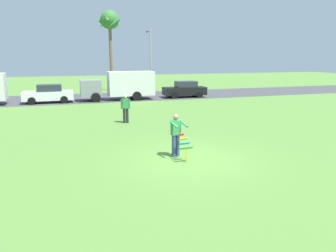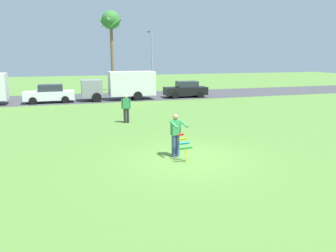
{
  "view_description": "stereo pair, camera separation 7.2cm",
  "coord_description": "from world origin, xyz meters",
  "px_view_note": "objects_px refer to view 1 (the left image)",
  "views": [
    {
      "loc": [
        -4.49,
        -11.17,
        3.94
      ],
      "look_at": [
        -0.39,
        1.48,
        1.05
      ],
      "focal_mm": 34.05,
      "sensor_mm": 36.0,
      "label": 1
    },
    {
      "loc": [
        -4.42,
        -11.2,
        3.94
      ],
      "look_at": [
        -0.39,
        1.48,
        1.05
      ],
      "focal_mm": 34.05,
      "sensor_mm": 36.0,
      "label": 2
    }
  ],
  "objects_px": {
    "parked_truck_grey_van": "(122,85)",
    "parked_car_black": "(185,90)",
    "person_walker_near": "(126,108)",
    "parked_car_white": "(49,94)",
    "kite_held": "(185,144)",
    "palm_tree_right_near": "(110,24)",
    "streetlight_pole": "(150,56)",
    "person_kite_flyer": "(176,134)"
  },
  "relations": [
    {
      "from": "person_kite_flyer",
      "to": "palm_tree_right_near",
      "type": "distance_m",
      "value": 27.73
    },
    {
      "from": "streetlight_pole",
      "to": "parked_car_black",
      "type": "bearing_deg",
      "value": -77.03
    },
    {
      "from": "kite_held",
      "to": "palm_tree_right_near",
      "type": "bearing_deg",
      "value": 87.51
    },
    {
      "from": "parked_truck_grey_van",
      "to": "streetlight_pole",
      "type": "relative_size",
      "value": 0.96
    },
    {
      "from": "palm_tree_right_near",
      "to": "streetlight_pole",
      "type": "bearing_deg",
      "value": -22.51
    },
    {
      "from": "palm_tree_right_near",
      "to": "streetlight_pole",
      "type": "distance_m",
      "value": 5.95
    },
    {
      "from": "person_walker_near",
      "to": "kite_held",
      "type": "bearing_deg",
      "value": -84.31
    },
    {
      "from": "parked_truck_grey_van",
      "to": "parked_car_black",
      "type": "xyz_separation_m",
      "value": [
        6.26,
        -0.0,
        -0.64
      ]
    },
    {
      "from": "kite_held",
      "to": "parked_truck_grey_van",
      "type": "bearing_deg",
      "value": 87.29
    },
    {
      "from": "parked_car_black",
      "to": "streetlight_pole",
      "type": "xyz_separation_m",
      "value": [
        -1.63,
        7.08,
        3.22
      ]
    },
    {
      "from": "parked_car_white",
      "to": "parked_car_black",
      "type": "xyz_separation_m",
      "value": [
        12.74,
        -0.0,
        0.0
      ]
    },
    {
      "from": "palm_tree_right_near",
      "to": "parked_car_white",
      "type": "bearing_deg",
      "value": -127.52
    },
    {
      "from": "parked_car_white",
      "to": "parked_car_black",
      "type": "relative_size",
      "value": 0.99
    },
    {
      "from": "kite_held",
      "to": "parked_car_white",
      "type": "bearing_deg",
      "value": 106.71
    },
    {
      "from": "parked_truck_grey_van",
      "to": "streetlight_pole",
      "type": "bearing_deg",
      "value": 56.82
    },
    {
      "from": "streetlight_pole",
      "to": "person_walker_near",
      "type": "bearing_deg",
      "value": -109.5
    },
    {
      "from": "parked_car_black",
      "to": "streetlight_pole",
      "type": "height_order",
      "value": "streetlight_pole"
    },
    {
      "from": "parked_truck_grey_van",
      "to": "palm_tree_right_near",
      "type": "height_order",
      "value": "palm_tree_right_near"
    },
    {
      "from": "parked_car_white",
      "to": "parked_truck_grey_van",
      "type": "height_order",
      "value": "parked_truck_grey_van"
    },
    {
      "from": "parked_car_white",
      "to": "palm_tree_right_near",
      "type": "xyz_separation_m",
      "value": [
        6.8,
        8.86,
        6.92
      ]
    },
    {
      "from": "parked_truck_grey_van",
      "to": "palm_tree_right_near",
      "type": "xyz_separation_m",
      "value": [
        0.31,
        8.86,
        6.29
      ]
    },
    {
      "from": "parked_car_black",
      "to": "person_walker_near",
      "type": "bearing_deg",
      "value": -126.5
    },
    {
      "from": "kite_held",
      "to": "palm_tree_right_near",
      "type": "distance_m",
      "value": 28.44
    },
    {
      "from": "parked_truck_grey_van",
      "to": "palm_tree_right_near",
      "type": "relative_size",
      "value": 0.73
    },
    {
      "from": "person_walker_near",
      "to": "parked_car_white",
      "type": "bearing_deg",
      "value": 114.18
    },
    {
      "from": "parked_car_white",
      "to": "person_walker_near",
      "type": "height_order",
      "value": "person_walker_near"
    },
    {
      "from": "parked_truck_grey_van",
      "to": "person_walker_near",
      "type": "distance_m",
      "value": 10.86
    },
    {
      "from": "parked_car_black",
      "to": "person_kite_flyer",
      "type": "bearing_deg",
      "value": -111.95
    },
    {
      "from": "parked_truck_grey_van",
      "to": "parked_car_black",
      "type": "bearing_deg",
      "value": -0.01
    },
    {
      "from": "parked_car_white",
      "to": "kite_held",
      "type": "bearing_deg",
      "value": -73.29
    },
    {
      "from": "parked_car_white",
      "to": "palm_tree_right_near",
      "type": "bearing_deg",
      "value": 52.48
    },
    {
      "from": "parked_car_white",
      "to": "parked_car_black",
      "type": "bearing_deg",
      "value": -0.01
    },
    {
      "from": "person_kite_flyer",
      "to": "person_walker_near",
      "type": "relative_size",
      "value": 1.0
    },
    {
      "from": "person_kite_flyer",
      "to": "parked_truck_grey_van",
      "type": "relative_size",
      "value": 0.26
    },
    {
      "from": "parked_car_black",
      "to": "streetlight_pole",
      "type": "relative_size",
      "value": 0.61
    },
    {
      "from": "parked_truck_grey_van",
      "to": "parked_car_black",
      "type": "distance_m",
      "value": 6.29
    },
    {
      "from": "parked_car_black",
      "to": "parked_truck_grey_van",
      "type": "bearing_deg",
      "value": 179.99
    },
    {
      "from": "person_kite_flyer",
      "to": "person_walker_near",
      "type": "height_order",
      "value": "same"
    },
    {
      "from": "parked_car_black",
      "to": "palm_tree_right_near",
      "type": "relative_size",
      "value": 0.46
    },
    {
      "from": "parked_car_white",
      "to": "person_kite_flyer",
      "type": "bearing_deg",
      "value": -73.04
    },
    {
      "from": "parked_truck_grey_van",
      "to": "palm_tree_right_near",
      "type": "distance_m",
      "value": 10.87
    },
    {
      "from": "parked_car_black",
      "to": "streetlight_pole",
      "type": "distance_m",
      "value": 7.94
    }
  ]
}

